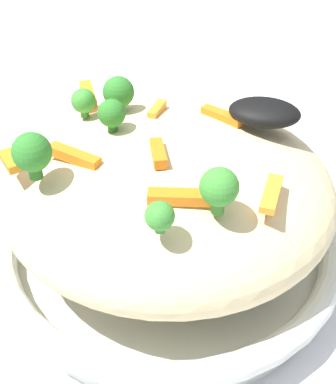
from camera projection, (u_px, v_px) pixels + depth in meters
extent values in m
plane|color=silver|center=(168.00, 263.00, 0.47)|extent=(2.40, 2.40, 0.00)
cylinder|color=silver|center=(168.00, 253.00, 0.46)|extent=(0.27, 0.27, 0.02)
torus|color=silver|center=(168.00, 235.00, 0.44)|extent=(0.30, 0.30, 0.02)
torus|color=black|center=(168.00, 231.00, 0.44)|extent=(0.29, 0.29, 0.00)
ellipsoid|color=beige|center=(168.00, 187.00, 0.41)|extent=(0.27, 0.26, 0.10)
cube|color=orange|center=(179.00, 197.00, 0.33)|extent=(0.04, 0.02, 0.01)
cube|color=orange|center=(88.00, 94.00, 0.44)|extent=(0.03, 0.04, 0.01)
cube|color=orange|center=(222.00, 116.00, 0.41)|extent=(0.04, 0.02, 0.01)
cube|color=orange|center=(74.00, 156.00, 0.37)|extent=(0.04, 0.02, 0.01)
cube|color=orange|center=(10.00, 161.00, 0.36)|extent=(0.03, 0.03, 0.01)
cube|color=orange|center=(157.00, 110.00, 0.41)|extent=(0.01, 0.03, 0.01)
cube|color=orange|center=(271.00, 194.00, 0.33)|extent=(0.01, 0.04, 0.01)
cube|color=orange|center=(159.00, 153.00, 0.36)|extent=(0.02, 0.03, 0.01)
cylinder|color=#296820|center=(35.00, 171.00, 0.35)|extent=(0.01, 0.01, 0.01)
sphere|color=#2D7A28|center=(32.00, 152.00, 0.34)|extent=(0.03, 0.03, 0.03)
cylinder|color=#377928|center=(85.00, 113.00, 0.42)|extent=(0.01, 0.01, 0.01)
sphere|color=#3D8E33|center=(83.00, 101.00, 0.41)|extent=(0.02, 0.02, 0.02)
cylinder|color=#377928|center=(160.00, 228.00, 0.31)|extent=(0.01, 0.01, 0.01)
sphere|color=#3D8E33|center=(160.00, 216.00, 0.30)|extent=(0.02, 0.02, 0.02)
cylinder|color=#296820|center=(119.00, 107.00, 0.42)|extent=(0.01, 0.01, 0.01)
sphere|color=#2D7A28|center=(118.00, 92.00, 0.41)|extent=(0.03, 0.03, 0.03)
cylinder|color=#377928|center=(218.00, 205.00, 0.32)|extent=(0.01, 0.01, 0.01)
sphere|color=#3D8E33|center=(219.00, 187.00, 0.31)|extent=(0.02, 0.02, 0.02)
cylinder|color=#296820|center=(113.00, 126.00, 0.39)|extent=(0.01, 0.01, 0.01)
sphere|color=#2D7A28|center=(112.00, 112.00, 0.38)|extent=(0.02, 0.02, 0.02)
ellipsoid|color=black|center=(265.00, 112.00, 0.40)|extent=(0.06, 0.04, 0.02)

